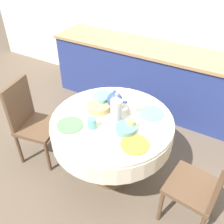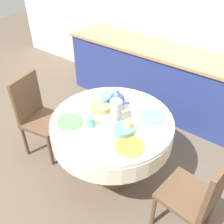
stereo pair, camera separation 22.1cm
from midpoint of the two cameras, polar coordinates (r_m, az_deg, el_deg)
The scene contains 18 objects.
ground_plane at distance 2.78m, azimuth 2.34°, elevation -13.82°, with size 12.00×12.00×0.00m, color brown.
wall_back at distance 3.48m, azimuth 21.15°, elevation 20.44°, with size 7.00×0.05×2.60m.
kitchen_counter at distance 3.50m, azimuth 16.24°, elevation 6.06°, with size 3.24×0.64×0.88m.
dining_table at distance 2.34m, azimuth 2.71°, elevation -4.22°, with size 1.13×1.13×0.75m.
chair_left at distance 2.14m, azimuth 22.14°, elevation -17.22°, with size 0.44×0.44×0.93m.
chair_right at distance 2.81m, azimuth -14.61°, elevation -0.36°, with size 0.47×0.47×0.93m.
plate_near_left at distance 2.23m, azimuth -6.89°, elevation -2.29°, with size 0.24×0.24×0.01m, color #5BA85B.
cup_near_left at distance 2.15m, azimuth -2.00°, elevation -2.31°, with size 0.08×0.08×0.10m, color #5BA39E.
plate_near_right at distance 2.00m, azimuth 7.23°, elevation -7.89°, with size 0.24×0.24×0.01m, color orange.
cup_near_right at distance 2.12m, azimuth 6.88°, elevation -3.24°, with size 0.08×0.08×0.10m, color #DBB766.
plate_far_left at distance 2.56m, azimuth 1.65°, elevation 3.69°, with size 0.24×0.24×0.01m, color #60BCB7.
cup_far_left at distance 2.38m, azimuth 0.97°, elevation 2.14°, with size 0.08×0.08×0.10m, color #5BA39E.
plate_far_right at distance 2.33m, azimuth 12.11°, elevation -1.00°, with size 0.24×0.24×0.01m, color #60BCB7.
cup_far_right at distance 2.30m, azimuth 7.64°, elevation 0.34°, with size 0.08×0.08×0.10m, color white.
coffee_carafe at distance 2.17m, azimuth 3.88°, elevation 0.66°, with size 0.11×0.11×0.29m.
teapot at distance 2.35m, azimuth 3.89°, elevation 2.58°, with size 0.21×0.15×0.20m.
bread_basket at distance 2.36m, azimuth 0.12°, elevation 1.19°, with size 0.22×0.22×0.06m, color tan.
fruit_bowl at distance 2.11m, azimuth 5.65°, elevation -4.21°, with size 0.18×0.18×0.06m, color #569993.
Camera 2 is at (1.07, -1.41, 2.15)m, focal length 40.00 mm.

